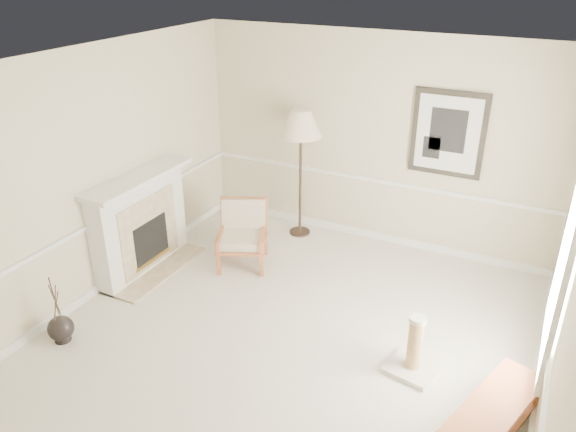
% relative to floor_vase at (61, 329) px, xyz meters
% --- Properties ---
extents(ground, '(5.50, 5.50, 0.00)m').
position_rel_floor_vase_xyz_m(ground, '(2.15, 1.01, -0.15)').
color(ground, silver).
rests_on(ground, ground).
extents(room, '(5.04, 5.54, 2.92)m').
position_rel_floor_vase_xyz_m(room, '(2.29, 1.09, 1.72)').
color(room, beige).
rests_on(room, ground).
extents(fireplace, '(0.64, 1.64, 1.31)m').
position_rel_floor_vase_xyz_m(fireplace, '(-0.19, 1.61, 0.49)').
color(fireplace, white).
rests_on(fireplace, ground).
extents(floor_vase, '(0.28, 0.28, 0.81)m').
position_rel_floor_vase_xyz_m(floor_vase, '(0.00, 0.00, 0.00)').
color(floor_vase, black).
rests_on(floor_vase, ground).
extents(armchair, '(0.85, 0.87, 0.84)m').
position_rel_floor_vase_xyz_m(armchair, '(0.87, 2.34, 0.30)').
color(armchair, '#995831').
rests_on(armchair, ground).
extents(floor_lamp, '(0.60, 0.60, 1.85)m').
position_rel_floor_vase_xyz_m(floor_lamp, '(1.20, 3.41, 1.47)').
color(floor_lamp, black).
rests_on(floor_lamp, ground).
extents(bench, '(0.79, 1.40, 0.38)m').
position_rel_floor_vase_xyz_m(bench, '(4.30, 0.63, 0.11)').
color(bench, '#995831').
rests_on(bench, ground).
extents(scratching_post, '(0.53, 0.53, 0.64)m').
position_rel_floor_vase_xyz_m(scratching_post, '(3.49, 1.22, 0.05)').
color(scratching_post, beige).
rests_on(scratching_post, ground).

